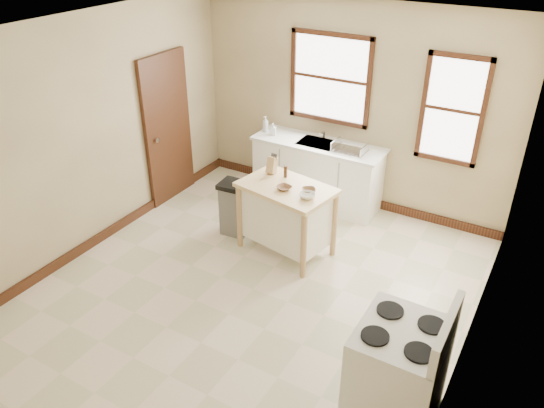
{
  "coord_description": "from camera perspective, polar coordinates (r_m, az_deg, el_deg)",
  "views": [
    {
      "loc": [
        2.58,
        -3.98,
        3.78
      ],
      "look_at": [
        0.01,
        0.4,
        0.91
      ],
      "focal_mm": 35.0,
      "sensor_mm": 36.0,
      "label": 1
    }
  ],
  "objects": [
    {
      "name": "floor",
      "position": [
        6.06,
        -2.03,
        -9.14
      ],
      "size": [
        5.0,
        5.0,
        0.0
      ],
      "primitive_type": "plane",
      "color": "beige",
      "rests_on": "ground"
    },
    {
      "name": "ceiling",
      "position": [
        4.84,
        -2.64,
        17.75
      ],
      "size": [
        5.0,
        5.0,
        0.0
      ],
      "primitive_type": "plane",
      "rotation": [
        3.14,
        0.0,
        0.0
      ],
      "color": "white",
      "rests_on": "ground"
    },
    {
      "name": "wall_back",
      "position": [
        7.37,
        8.34,
        10.3
      ],
      "size": [
        4.5,
        0.04,
        2.8
      ],
      "primitive_type": "cube",
      "color": "#C7B283",
      "rests_on": "ground"
    },
    {
      "name": "wall_left",
      "position": [
        6.69,
        -18.92,
        7.0
      ],
      "size": [
        0.04,
        5.0,
        2.8
      ],
      "primitive_type": "cube",
      "color": "#C7B283",
      "rests_on": "ground"
    },
    {
      "name": "wall_right",
      "position": [
        4.65,
        21.9,
        -3.74
      ],
      "size": [
        0.04,
        5.0,
        2.8
      ],
      "primitive_type": "cube",
      "color": "#C7B283",
      "rests_on": "ground"
    },
    {
      "name": "window_main",
      "position": [
        7.35,
        6.28,
        13.27
      ],
      "size": [
        1.17,
        0.06,
        1.22
      ],
      "primitive_type": null,
      "color": "black",
      "rests_on": "wall_back"
    },
    {
      "name": "window_side",
      "position": [
        6.92,
        18.85,
        9.54
      ],
      "size": [
        0.77,
        0.06,
        1.37
      ],
      "primitive_type": null,
      "color": "black",
      "rests_on": "wall_back"
    },
    {
      "name": "door_left",
      "position": [
        7.63,
        -11.16,
        7.93
      ],
      "size": [
        0.06,
        0.9,
        2.1
      ],
      "primitive_type": "cube",
      "color": "black",
      "rests_on": "ground"
    },
    {
      "name": "baseboard_back",
      "position": [
        7.88,
        7.56,
        1.0
      ],
      "size": [
        4.5,
        0.04,
        0.12
      ],
      "primitive_type": "cube",
      "color": "black",
      "rests_on": "ground"
    },
    {
      "name": "baseboard_left",
      "position": [
        7.26,
        -17.07,
        -2.83
      ],
      "size": [
        0.04,
        5.0,
        0.12
      ],
      "primitive_type": "cube",
      "color": "black",
      "rests_on": "ground"
    },
    {
      "name": "sink_counter",
      "position": [
        7.58,
        4.86,
        3.37
      ],
      "size": [
        1.86,
        0.62,
        0.92
      ],
      "primitive_type": null,
      "color": "white",
      "rests_on": "ground"
    },
    {
      "name": "faucet",
      "position": [
        7.5,
        5.65,
        7.81
      ],
      "size": [
        0.03,
        0.03,
        0.22
      ],
      "primitive_type": "cylinder",
      "color": "silver",
      "rests_on": "sink_counter"
    },
    {
      "name": "soap_bottle_a",
      "position": [
        7.71,
        -0.7,
        8.61
      ],
      "size": [
        0.11,
        0.11,
        0.23
      ],
      "primitive_type": "imported",
      "rotation": [
        0.0,
        0.0,
        -0.29
      ],
      "color": "#B2B2B2",
      "rests_on": "sink_counter"
    },
    {
      "name": "soap_bottle_b",
      "position": [
        7.6,
        0.11,
        8.06
      ],
      "size": [
        0.1,
        0.1,
        0.17
      ],
      "primitive_type": "imported",
      "rotation": [
        0.0,
        0.0,
        0.35
      ],
      "color": "#B2B2B2",
      "rests_on": "sink_counter"
    },
    {
      "name": "dish_rack",
      "position": [
        7.15,
        8.38,
        6.03
      ],
      "size": [
        0.45,
        0.34,
        0.11
      ],
      "primitive_type": null,
      "rotation": [
        0.0,
        0.0,
        0.02
      ],
      "color": "silver",
      "rests_on": "sink_counter"
    },
    {
      "name": "kitchen_island",
      "position": [
        6.45,
        1.54,
        -1.62
      ],
      "size": [
        1.21,
        0.89,
        0.9
      ],
      "primitive_type": null,
      "rotation": [
        0.0,
        0.0,
        -0.18
      ],
      "color": "#ECD28B",
      "rests_on": "ground"
    },
    {
      "name": "knife_block",
      "position": [
        6.5,
        -0.01,
        4.15
      ],
      "size": [
        0.1,
        0.1,
        0.2
      ],
      "primitive_type": null,
      "rotation": [
        0.0,
        0.0,
        -0.01
      ],
      "color": "tan",
      "rests_on": "kitchen_island"
    },
    {
      "name": "pepper_grinder",
      "position": [
        6.41,
        1.46,
        3.52
      ],
      "size": [
        0.05,
        0.05,
        0.15
      ],
      "primitive_type": "cylinder",
      "rotation": [
        0.0,
        0.0,
        -0.28
      ],
      "color": "#3D2310",
      "rests_on": "kitchen_island"
    },
    {
      "name": "bowl_a",
      "position": [
        6.15,
        1.3,
        1.74
      ],
      "size": [
        0.21,
        0.21,
        0.04
      ],
      "primitive_type": "imported",
      "rotation": [
        0.0,
        0.0,
        -0.26
      ],
      "color": "brown",
      "rests_on": "kitchen_island"
    },
    {
      "name": "bowl_b",
      "position": [
        6.11,
        3.97,
        1.48
      ],
      "size": [
        0.22,
        0.22,
        0.04
      ],
      "primitive_type": "imported",
      "rotation": [
        0.0,
        0.0,
        0.63
      ],
      "color": "brown",
      "rests_on": "kitchen_island"
    },
    {
      "name": "bowl_c",
      "position": [
        5.98,
        3.8,
        0.9
      ],
      "size": [
        0.22,
        0.22,
        0.06
      ],
      "primitive_type": "imported",
      "rotation": [
        0.0,
        0.0,
        -0.28
      ],
      "color": "white",
      "rests_on": "kitchen_island"
    },
    {
      "name": "trash_bin",
      "position": [
        6.87,
        -3.98,
        -0.45
      ],
      "size": [
        0.4,
        0.35,
        0.73
      ],
      "primitive_type": null,
      "rotation": [
        0.0,
        0.0,
        0.1
      ],
      "color": "slate",
      "rests_on": "ground"
    },
    {
      "name": "gas_stove",
      "position": [
        4.54,
        13.47,
        -16.18
      ],
      "size": [
        0.74,
        0.75,
        1.19
      ],
      "primitive_type": null,
      "color": "white",
      "rests_on": "ground"
    }
  ]
}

